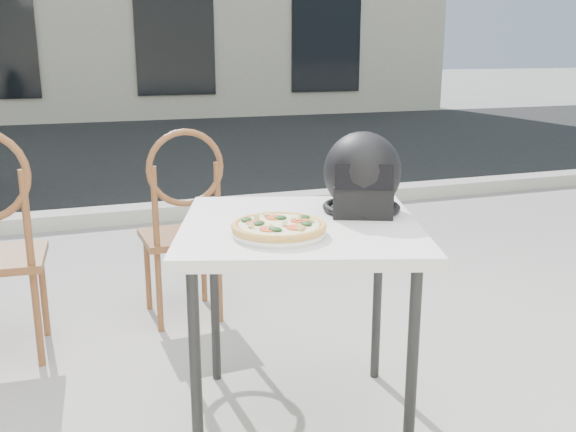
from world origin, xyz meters
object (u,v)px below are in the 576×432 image
object	(u,v)px
cafe_chair_main	(183,216)
helmet	(362,177)
plate	(279,233)
cafe_table_main	(300,242)
pizza	(279,226)

from	to	relation	value
cafe_chair_main	helmet	bearing A→B (deg)	113.20
plate	cafe_chair_main	bearing A→B (deg)	94.33
cafe_table_main	helmet	distance (m)	0.35
pizza	helmet	xyz separation A→B (m)	(0.40, 0.20, 0.10)
pizza	plate	bearing A→B (deg)	-109.90
plate	pizza	xyz separation A→B (m)	(0.00, 0.00, 0.02)
plate	cafe_chair_main	xyz separation A→B (m)	(-0.09, 1.23, -0.23)
helmet	cafe_chair_main	size ratio (longest dim) A/B	0.39
cafe_table_main	pizza	distance (m)	0.21
plate	pizza	size ratio (longest dim) A/B	1.19
plate	helmet	world-z (taller)	helmet
plate	cafe_table_main	bearing A→B (deg)	46.09
helmet	cafe_chair_main	distance (m)	1.19
cafe_chair_main	plate	bearing A→B (deg)	91.87
cafe_table_main	cafe_chair_main	xyz separation A→B (m)	(-0.22, 1.10, -0.15)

